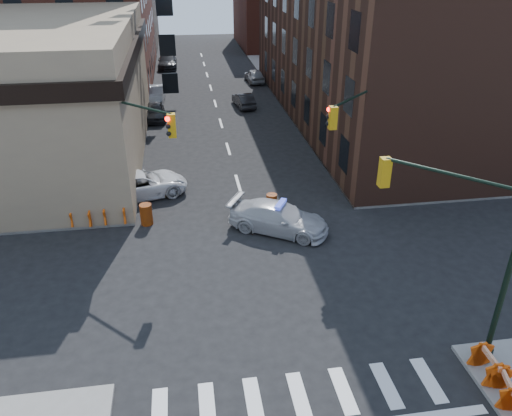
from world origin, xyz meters
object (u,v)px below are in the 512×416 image
object	(u,v)px
pedestrian_b	(86,189)
pedestrian_a	(90,208)
barrel_bank	(146,214)
police_car	(279,218)
parked_car_wfar	(155,94)
pickup	(141,185)
parked_car_enear	(244,100)
barrel_road	(272,203)
barricade_nw_a	(115,214)
barricade_se_a	(505,389)
parked_car_wnear	(155,112)

from	to	relation	value
pedestrian_b	pedestrian_a	bearing A→B (deg)	-98.11
pedestrian_b	barrel_bank	size ratio (longest dim) A/B	1.56
police_car	parked_car_wfar	bearing A→B (deg)	45.29
police_car	barrel_bank	distance (m)	6.96
pickup	barrel_bank	world-z (taller)	pickup
parked_car_enear	pedestrian_b	distance (m)	21.45
pickup	pedestrian_a	xyz separation A→B (m)	(-2.43, -3.04, 0.23)
pedestrian_a	barrel_road	distance (m)	9.63
parked_car_wfar	barricade_nw_a	bearing A→B (deg)	-90.79
pedestrian_a	pickup	bearing A→B (deg)	56.67
pedestrian_a	barrel_bank	distance (m)	2.91
pedestrian_a	barricade_se_a	size ratio (longest dim) A/B	1.41
pickup	parked_car_wnear	xyz separation A→B (m)	(0.42, 14.80, -0.07)
pedestrian_b	barricade_se_a	distance (m)	22.15
pickup	parked_car_enear	distance (m)	19.31
parked_car_enear	barrel_bank	world-z (taller)	parked_car_enear
parked_car_wfar	pedestrian_a	xyz separation A→B (m)	(-2.73, -23.27, 0.23)
pedestrian_b	barrel_road	size ratio (longest dim) A/B	1.71
pedestrian_a	barricade_se_a	xyz separation A→B (m)	(14.63, -14.00, -0.39)
barricade_se_a	parked_car_enear	bearing A→B (deg)	20.08
police_car	pedestrian_b	bearing A→B (deg)	96.96
barrel_road	barricade_nw_a	distance (m)	8.35
barrel_road	barrel_bank	size ratio (longest dim) A/B	0.91
parked_car_wfar	parked_car_enear	bearing A→B (deg)	-16.52
pickup	barricade_se_a	world-z (taller)	pickup
pedestrian_a	barrel_bank	bearing A→B (deg)	-2.68
pedestrian_b	barrel_road	distance (m)	10.35
parked_car_wfar	barricade_se_a	distance (m)	39.13
parked_car_wnear	pickup	bearing A→B (deg)	-93.76
parked_car_enear	pedestrian_a	bearing A→B (deg)	54.68
police_car	barricade_se_a	bearing A→B (deg)	-126.87
barrel_bank	parked_car_wfar	bearing A→B (deg)	90.30
pickup	pedestrian_b	world-z (taller)	pedestrian_b
pickup	parked_car_wnear	distance (m)	14.81
parked_car_wnear	pedestrian_a	world-z (taller)	pedestrian_a
police_car	barricade_se_a	xyz separation A→B (m)	(5.03, -11.87, -0.16)
police_car	parked_car_wfar	world-z (taller)	police_car
barrel_road	barrel_bank	bearing A→B (deg)	-176.62
parked_car_wfar	barrel_road	bearing A→B (deg)	-70.76
barrel_road	barricade_nw_a	world-z (taller)	barricade_nw_a
barricade_nw_a	pickup	bearing A→B (deg)	71.85
parked_car_enear	barrel_road	xyz separation A→B (m)	(-1.11, -20.48, -0.12)
pickup	barricade_nw_a	distance (m)	3.53
police_car	pickup	world-z (taller)	pickup
barricade_nw_a	barricade_se_a	bearing A→B (deg)	-44.78
parked_car_wfar	barrel_bank	bearing A→B (deg)	-86.95
parked_car_wnear	barricade_se_a	xyz separation A→B (m)	(11.78, -31.84, -0.09)
pedestrian_b	barrel_bank	xyz separation A→B (m)	(3.34, -2.59, -0.47)
police_car	parked_car_wnear	xyz separation A→B (m)	(-6.75, 19.97, -0.06)
police_car	pedestrian_a	size ratio (longest dim) A/B	3.11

